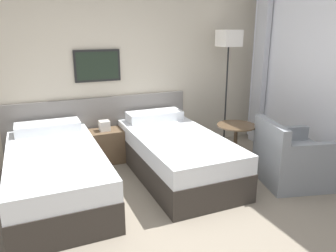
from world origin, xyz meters
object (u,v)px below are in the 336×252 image
at_px(bed_near_door, 56,173).
at_px(armchair, 292,161).
at_px(floor_lamp, 229,46).
at_px(nightstand, 106,146).
at_px(bed_near_window, 176,154).
at_px(side_table, 236,138).

height_order(bed_near_door, armchair, armchair).
distance_m(bed_near_door, floor_lamp, 3.00).
bearing_deg(floor_lamp, nightstand, 175.17).
xyz_separation_m(bed_near_window, floor_lamp, (1.14, 0.62, 1.31)).
height_order(nightstand, side_table, side_table).
height_order(bed_near_window, armchair, armchair).
xyz_separation_m(bed_near_door, nightstand, (0.74, 0.78, -0.04)).
relative_size(bed_near_door, floor_lamp, 1.10).
distance_m(nightstand, side_table, 1.82).
relative_size(floor_lamp, side_table, 2.95).
relative_size(bed_near_window, armchair, 2.15).
relative_size(bed_near_window, nightstand, 3.29).
xyz_separation_m(bed_near_door, armchair, (2.70, -0.78, -0.01)).
bearing_deg(bed_near_door, nightstand, 46.35).
height_order(floor_lamp, side_table, floor_lamp).
bearing_deg(side_table, armchair, -58.42).
xyz_separation_m(floor_lamp, armchair, (0.08, -1.40, -1.32)).
bearing_deg(armchair, floor_lamp, 17.90).
relative_size(bed_near_door, armchair, 2.15).
distance_m(bed_near_door, side_table, 2.32).
bearing_deg(floor_lamp, bed_near_window, -151.48).
height_order(bed_near_door, side_table, bed_near_door).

